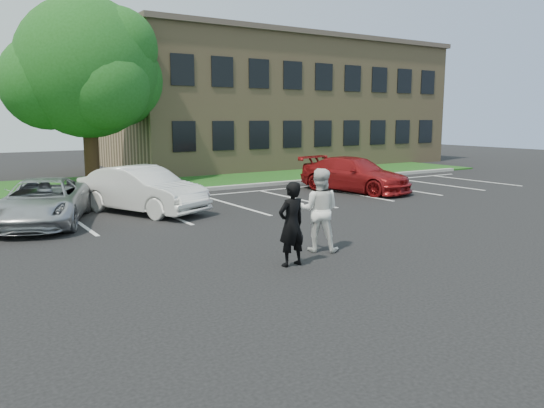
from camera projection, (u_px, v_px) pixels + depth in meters
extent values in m
plane|color=black|center=(297.00, 268.00, 11.39)|extent=(90.00, 90.00, 0.00)
cube|color=gray|center=(125.00, 196.00, 21.34)|extent=(40.00, 0.30, 0.15)
cube|color=#0F4D10|center=(98.00, 186.00, 24.67)|extent=(44.00, 8.00, 0.08)
cube|color=silver|center=(76.00, 221.00, 16.54)|extent=(0.12, 5.20, 0.01)
cube|color=silver|center=(161.00, 212.00, 18.03)|extent=(0.12, 5.20, 0.01)
cube|color=silver|center=(233.00, 205.00, 19.53)|extent=(0.12, 5.20, 0.01)
cube|color=silver|center=(295.00, 199.00, 21.02)|extent=(0.12, 5.20, 0.01)
cube|color=silver|center=(349.00, 193.00, 22.51)|extent=(0.12, 5.20, 0.01)
cube|color=silver|center=(396.00, 188.00, 24.01)|extent=(0.12, 5.20, 0.01)
cube|color=silver|center=(438.00, 184.00, 25.50)|extent=(0.12, 5.20, 0.01)
cube|color=silver|center=(475.00, 181.00, 26.99)|extent=(0.12, 5.20, 0.01)
cube|color=silver|center=(170.00, 199.00, 21.02)|extent=(34.00, 0.12, 0.01)
cube|color=#967F5A|center=(278.00, 105.00, 36.48)|extent=(22.00, 10.00, 8.00)
cube|color=#52473E|center=(278.00, 43.00, 35.80)|extent=(22.40, 10.40, 0.30)
cube|color=black|center=(184.00, 136.00, 27.68)|extent=(1.30, 0.06, 1.60)
cube|color=black|center=(182.00, 70.00, 27.13)|extent=(1.30, 0.06, 1.60)
cube|color=black|center=(223.00, 136.00, 28.91)|extent=(1.30, 0.06, 1.60)
cube|color=black|center=(222.00, 72.00, 28.36)|extent=(1.30, 0.06, 1.60)
cube|color=black|center=(259.00, 135.00, 30.14)|extent=(1.30, 0.06, 1.60)
cube|color=black|center=(259.00, 74.00, 29.59)|extent=(1.30, 0.06, 1.60)
cube|color=black|center=(292.00, 134.00, 31.36)|extent=(1.30, 0.06, 1.60)
cube|color=black|center=(293.00, 75.00, 30.81)|extent=(1.30, 0.06, 1.60)
cube|color=black|center=(323.00, 134.00, 32.59)|extent=(1.30, 0.06, 1.60)
cube|color=black|center=(324.00, 77.00, 32.04)|extent=(1.30, 0.06, 1.60)
cube|color=black|center=(351.00, 133.00, 33.82)|extent=(1.30, 0.06, 1.60)
cube|color=black|center=(353.00, 78.00, 33.27)|extent=(1.30, 0.06, 1.60)
cube|color=black|center=(378.00, 132.00, 35.05)|extent=(1.30, 0.06, 1.60)
cube|color=black|center=(380.00, 80.00, 34.50)|extent=(1.30, 0.06, 1.60)
cube|color=black|center=(402.00, 132.00, 36.27)|extent=(1.30, 0.06, 1.60)
cube|color=black|center=(404.00, 81.00, 35.72)|extent=(1.30, 0.06, 1.60)
cube|color=black|center=(425.00, 131.00, 37.50)|extent=(1.30, 0.06, 1.60)
cube|color=black|center=(428.00, 82.00, 36.95)|extent=(1.30, 0.06, 1.60)
cylinder|color=black|center=(91.00, 151.00, 25.65)|extent=(0.70, 0.70, 3.20)
sphere|color=#195116|center=(87.00, 68.00, 25.02)|extent=(6.60, 6.60, 6.60)
sphere|color=#195116|center=(117.00, 81.00, 26.54)|extent=(4.60, 4.60, 4.60)
sphere|color=#195116|center=(48.00, 82.00, 24.56)|extent=(4.40, 4.40, 4.40)
sphere|color=#195116|center=(105.00, 86.00, 24.14)|extent=(4.00, 4.00, 4.00)
sphere|color=#195116|center=(66.00, 63.00, 25.98)|extent=(4.20, 4.20, 4.20)
sphere|color=#195116|center=(117.00, 48.00, 24.77)|extent=(3.80, 3.80, 3.80)
imported|color=black|center=(291.00, 224.00, 11.40)|extent=(0.71, 0.50, 1.85)
imported|color=white|center=(319.00, 210.00, 12.68)|extent=(1.23, 1.22, 2.00)
imported|color=#ABADB2|center=(42.00, 202.00, 15.88)|extent=(3.87, 5.40, 1.37)
imported|color=white|center=(142.00, 190.00, 17.81)|extent=(3.47, 5.01, 1.56)
imported|color=maroon|center=(355.00, 175.00, 22.94)|extent=(3.19, 5.44, 1.48)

